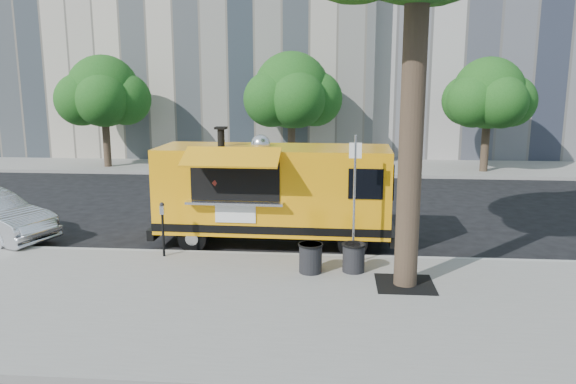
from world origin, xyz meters
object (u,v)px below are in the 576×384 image
at_px(far_tree_b, 292,90).
at_px(food_truck, 273,191).
at_px(trash_bin_right, 311,257).
at_px(trash_bin_left, 354,257).
at_px(far_tree_c, 489,93).
at_px(parking_meter, 163,223).
at_px(far_tree_a, 103,91).
at_px(sign_post, 354,192).

height_order(far_tree_b, food_truck, far_tree_b).
bearing_deg(trash_bin_right, trash_bin_left, 8.28).
relative_size(food_truck, trash_bin_left, 9.97).
relative_size(far_tree_c, parking_meter, 3.90).
distance_m(food_truck, trash_bin_right, 2.91).
height_order(far_tree_a, far_tree_b, far_tree_b).
height_order(far_tree_c, sign_post, far_tree_c).
bearing_deg(far_tree_c, far_tree_b, 178.09).
distance_m(far_tree_c, trash_bin_left, 16.17).
relative_size(far_tree_c, trash_bin_right, 7.92).
relative_size(far_tree_a, sign_post, 1.79).
height_order(sign_post, parking_meter, sign_post).
relative_size(far_tree_a, far_tree_b, 0.97).
distance_m(parking_meter, trash_bin_left, 4.63).
bearing_deg(trash_bin_left, sign_post, 89.72).
bearing_deg(parking_meter, far_tree_a, 117.15).
distance_m(far_tree_a, parking_meter, 15.59).
bearing_deg(food_truck, trash_bin_right, -64.76).
distance_m(far_tree_a, far_tree_b, 9.01).
relative_size(far_tree_b, food_truck, 0.86).
distance_m(far_tree_b, sign_post, 14.61).
bearing_deg(trash_bin_right, far_tree_b, 96.10).
relative_size(parking_meter, food_truck, 0.21).
relative_size(far_tree_b, far_tree_c, 1.06).
bearing_deg(parking_meter, far_tree_b, 81.90).
distance_m(far_tree_b, trash_bin_left, 15.36).
relative_size(parking_meter, trash_bin_right, 2.03).
distance_m(far_tree_c, parking_meter, 17.82).
relative_size(far_tree_c, sign_post, 1.74).
bearing_deg(trash_bin_right, food_truck, 114.05).
height_order(far_tree_a, far_tree_c, far_tree_a).
xyz_separation_m(food_truck, trash_bin_right, (1.12, -2.51, -0.97)).
bearing_deg(trash_bin_left, food_truck, 131.17).
bearing_deg(parking_meter, food_truck, 33.56).
relative_size(far_tree_b, trash_bin_right, 8.36).
bearing_deg(far_tree_b, sign_post, -79.85).
bearing_deg(food_truck, far_tree_b, 93.39).
relative_size(sign_post, food_truck, 0.47).
xyz_separation_m(far_tree_b, trash_bin_left, (2.55, -14.78, -3.34)).
bearing_deg(far_tree_a, trash_bin_left, -51.23).
bearing_deg(far_tree_b, food_truck, -87.81).
bearing_deg(sign_post, food_truck, 138.40).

